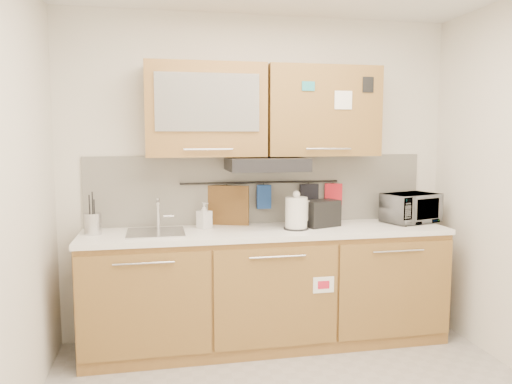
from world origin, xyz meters
name	(u,v)px	position (x,y,z in m)	size (l,w,h in m)	color
wall_back	(260,177)	(0.00, 1.50, 1.30)	(3.20, 3.20, 0.00)	silver
base_cabinet	(268,294)	(0.00, 1.19, 0.41)	(2.80, 0.64, 0.88)	#A27439
countertop	(268,232)	(0.00, 1.19, 0.90)	(2.82, 0.62, 0.04)	white
backsplash	(260,189)	(0.00, 1.49, 1.20)	(2.80, 0.02, 0.56)	silver
upper_cabinets	(264,111)	(0.00, 1.32, 1.83)	(1.82, 0.37, 0.70)	#A27439
range_hood	(266,164)	(0.00, 1.25, 1.42)	(0.60, 0.46, 0.10)	black
sink	(156,232)	(-0.85, 1.21, 0.92)	(0.42, 0.40, 0.26)	silver
utensil_rail	(261,182)	(0.00, 1.45, 1.26)	(0.02, 0.02, 1.30)	black
utensil_crock	(93,223)	(-1.30, 1.24, 1.00)	(0.14, 0.14, 0.31)	silver
kettle	(296,214)	(0.22, 1.15, 1.04)	(0.23, 0.22, 0.30)	silver
toaster	(321,213)	(0.44, 1.22, 1.03)	(0.31, 0.25, 0.21)	black
microwave	(411,208)	(1.23, 1.26, 1.04)	(0.44, 0.30, 0.24)	#999999
soap_bottle	(204,215)	(-0.48, 1.32, 1.02)	(0.09, 0.09, 0.20)	#999999
cutting_board	(227,212)	(-0.28, 1.44, 1.02)	(0.35, 0.03, 0.44)	brown
oven_mitt	(264,197)	(0.02, 1.44, 1.14)	(0.12, 0.03, 0.19)	navy
dark_pouch	(309,198)	(0.41, 1.44, 1.12)	(0.15, 0.04, 0.24)	black
pot_holder	(333,194)	(0.62, 1.44, 1.15)	(0.14, 0.02, 0.18)	#B31722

